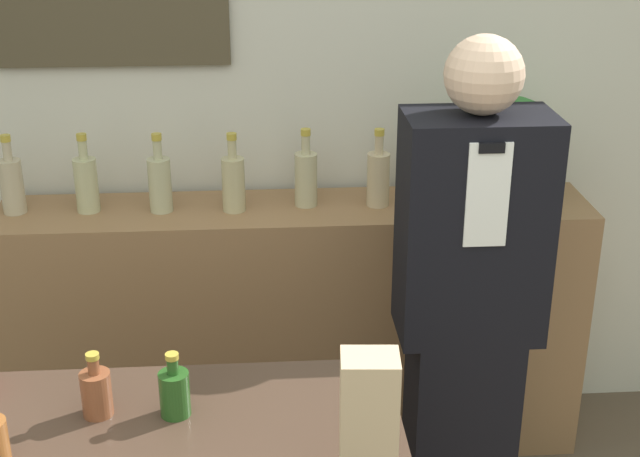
# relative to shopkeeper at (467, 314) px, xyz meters

# --- Properties ---
(back_wall) EXTENTS (5.20, 0.09, 2.70)m
(back_wall) POSITION_rel_shopkeeper_xyz_m (-0.56, 0.82, 0.52)
(back_wall) COLOR beige
(back_wall) RESTS_ON ground_plane
(back_shelf) EXTENTS (2.09, 0.37, 0.97)m
(back_shelf) POSITION_rel_shopkeeper_xyz_m (-0.49, 0.57, -0.35)
(back_shelf) COLOR #8E6642
(back_shelf) RESTS_ON ground_plane
(shopkeeper) EXTENTS (0.42, 0.26, 1.67)m
(shopkeeper) POSITION_rel_shopkeeper_xyz_m (0.00, 0.00, 0.00)
(shopkeeper) COLOR black
(shopkeeper) RESTS_ON ground_plane
(potted_plant) EXTENTS (0.28, 0.28, 0.38)m
(potted_plant) POSITION_rel_shopkeeper_xyz_m (0.27, 0.59, 0.35)
(potted_plant) COLOR #4C3D2D
(potted_plant) RESTS_ON back_shelf
(paper_bag) EXTENTS (0.12, 0.10, 0.30)m
(paper_bag) POSITION_rel_shopkeeper_xyz_m (-0.40, -0.83, 0.22)
(paper_bag) COLOR tan
(paper_bag) RESTS_ON display_counter
(counter_bottle_2) EXTENTS (0.07, 0.07, 0.16)m
(counter_bottle_2) POSITION_rel_shopkeeper_xyz_m (-1.00, -0.55, 0.13)
(counter_bottle_2) COLOR brown
(counter_bottle_2) RESTS_ON display_counter
(counter_bottle_3) EXTENTS (0.07, 0.07, 0.16)m
(counter_bottle_3) POSITION_rel_shopkeeper_xyz_m (-0.82, -0.56, 0.13)
(counter_bottle_3) COLOR #244E1C
(counter_bottle_3) RESTS_ON display_counter
(shelf_bottle_0) EXTENTS (0.08, 0.08, 0.28)m
(shelf_bottle_0) POSITION_rel_shopkeeper_xyz_m (-1.46, 0.59, 0.24)
(shelf_bottle_0) COLOR tan
(shelf_bottle_0) RESTS_ON back_shelf
(shelf_bottle_1) EXTENTS (0.08, 0.08, 0.28)m
(shelf_bottle_1) POSITION_rel_shopkeeper_xyz_m (-1.21, 0.59, 0.24)
(shelf_bottle_1) COLOR tan
(shelf_bottle_1) RESTS_ON back_shelf
(shelf_bottle_2) EXTENTS (0.08, 0.08, 0.28)m
(shelf_bottle_2) POSITION_rel_shopkeeper_xyz_m (-0.95, 0.57, 0.24)
(shelf_bottle_2) COLOR tan
(shelf_bottle_2) RESTS_ON back_shelf
(shelf_bottle_3) EXTENTS (0.08, 0.08, 0.28)m
(shelf_bottle_3) POSITION_rel_shopkeeper_xyz_m (-0.70, 0.56, 0.24)
(shelf_bottle_3) COLOR tan
(shelf_bottle_3) RESTS_ON back_shelf
(shelf_bottle_4) EXTENTS (0.08, 0.08, 0.28)m
(shelf_bottle_4) POSITION_rel_shopkeeper_xyz_m (-0.45, 0.59, 0.24)
(shelf_bottle_4) COLOR tan
(shelf_bottle_4) RESTS_ON back_shelf
(shelf_bottle_5) EXTENTS (0.08, 0.08, 0.28)m
(shelf_bottle_5) POSITION_rel_shopkeeper_xyz_m (-0.20, 0.57, 0.24)
(shelf_bottle_5) COLOR tan
(shelf_bottle_5) RESTS_ON back_shelf
(shelf_bottle_6) EXTENTS (0.08, 0.08, 0.28)m
(shelf_bottle_6) POSITION_rel_shopkeeper_xyz_m (0.05, 0.58, 0.24)
(shelf_bottle_6) COLOR tan
(shelf_bottle_6) RESTS_ON back_shelf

